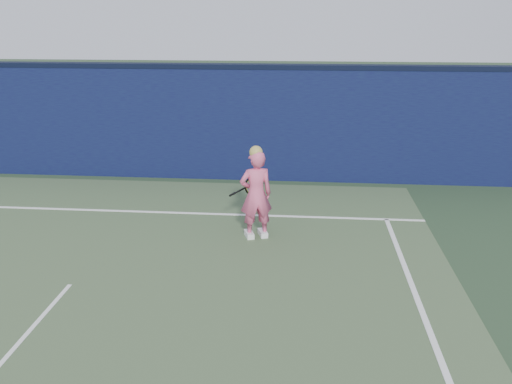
# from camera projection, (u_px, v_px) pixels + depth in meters

# --- Properties ---
(ground) EXTENTS (80.00, 80.00, 0.00)m
(ground) POSITION_uv_depth(u_px,v_px,m) (36.00, 324.00, 6.68)
(ground) COLOR #263B24
(ground) RESTS_ON ground
(backstop_wall) EXTENTS (24.00, 0.40, 2.50)m
(backstop_wall) POSITION_uv_depth(u_px,v_px,m) (163.00, 123.00, 12.44)
(backstop_wall) COLOR #0C0D37
(backstop_wall) RESTS_ON ground
(wall_cap) EXTENTS (24.00, 0.42, 0.10)m
(wall_cap) POSITION_uv_depth(u_px,v_px,m) (160.00, 66.00, 12.03)
(wall_cap) COLOR black
(wall_cap) RESTS_ON backstop_wall
(player) EXTENTS (0.64, 0.52, 1.60)m
(player) POSITION_uv_depth(u_px,v_px,m) (256.00, 194.00, 9.07)
(player) COLOR #E35883
(player) RESTS_ON ground
(racket) EXTENTS (0.48, 0.40, 0.31)m
(racket) POSITION_uv_depth(u_px,v_px,m) (249.00, 186.00, 9.52)
(racket) COLOR black
(racket) RESTS_ON ground
(court_lines) EXTENTS (11.00, 12.04, 0.01)m
(court_lines) POSITION_uv_depth(u_px,v_px,m) (23.00, 338.00, 6.37)
(court_lines) COLOR white
(court_lines) RESTS_ON court_surface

